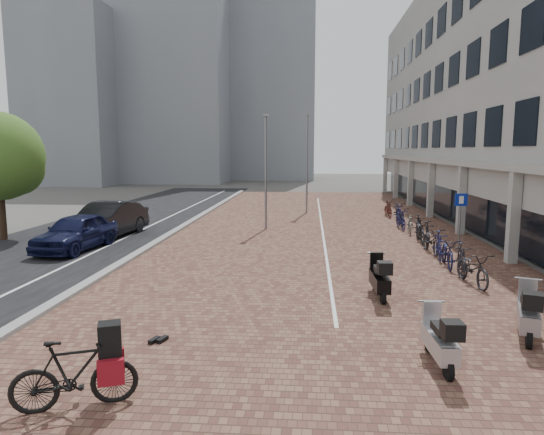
{
  "coord_description": "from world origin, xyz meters",
  "views": [
    {
      "loc": [
        1.57,
        -13.63,
        4.07
      ],
      "look_at": [
        0.0,
        6.0,
        1.3
      ],
      "focal_mm": 31.85,
      "sensor_mm": 36.0,
      "label": 1
    }
  ],
  "objects_px": {
    "scooter_front": "(528,311)",
    "scooter_back": "(440,338)",
    "hero_bike": "(74,373)",
    "car_navy": "(76,232)",
    "parking_sign": "(460,213)",
    "scooter_mid": "(380,277)",
    "car_dark": "(107,220)"
  },
  "relations": [
    {
      "from": "car_navy",
      "to": "parking_sign",
      "type": "relative_size",
      "value": 1.85
    },
    {
      "from": "car_navy",
      "to": "scooter_back",
      "type": "height_order",
      "value": "car_navy"
    },
    {
      "from": "car_navy",
      "to": "car_dark",
      "type": "xyz_separation_m",
      "value": [
        0.1,
        2.84,
        0.08
      ]
    },
    {
      "from": "hero_bike",
      "to": "scooter_mid",
      "type": "xyz_separation_m",
      "value": [
        5.59,
        6.26,
        -0.01
      ]
    },
    {
      "from": "scooter_front",
      "to": "scooter_back",
      "type": "xyz_separation_m",
      "value": [
        -2.28,
        -1.56,
        -0.05
      ]
    },
    {
      "from": "scooter_front",
      "to": "scooter_mid",
      "type": "relative_size",
      "value": 1.03
    },
    {
      "from": "scooter_front",
      "to": "parking_sign",
      "type": "distance_m",
      "value": 9.14
    },
    {
      "from": "hero_bike",
      "to": "scooter_back",
      "type": "bearing_deg",
      "value": -93.16
    },
    {
      "from": "scooter_mid",
      "to": "car_dark",
      "type": "bearing_deg",
      "value": 141.8
    },
    {
      "from": "car_navy",
      "to": "scooter_back",
      "type": "distance_m",
      "value": 15.46
    },
    {
      "from": "car_navy",
      "to": "parking_sign",
      "type": "xyz_separation_m",
      "value": [
        15.45,
        0.77,
        0.83
      ]
    },
    {
      "from": "car_navy",
      "to": "hero_bike",
      "type": "height_order",
      "value": "car_navy"
    },
    {
      "from": "hero_bike",
      "to": "scooter_mid",
      "type": "relative_size",
      "value": 1.16
    },
    {
      "from": "scooter_back",
      "to": "parking_sign",
      "type": "height_order",
      "value": "parking_sign"
    },
    {
      "from": "car_dark",
      "to": "hero_bike",
      "type": "bearing_deg",
      "value": -61.13
    },
    {
      "from": "car_navy",
      "to": "hero_bike",
      "type": "distance_m",
      "value": 13.17
    },
    {
      "from": "car_navy",
      "to": "hero_bike",
      "type": "bearing_deg",
      "value": -57.66
    },
    {
      "from": "scooter_front",
      "to": "scooter_mid",
      "type": "bearing_deg",
      "value": 155.93
    },
    {
      "from": "scooter_back",
      "to": "parking_sign",
      "type": "xyz_separation_m",
      "value": [
        3.48,
        10.57,
        1.01
      ]
    },
    {
      "from": "car_dark",
      "to": "hero_bike",
      "type": "distance_m",
      "value": 15.73
    },
    {
      "from": "car_navy",
      "to": "scooter_back",
      "type": "bearing_deg",
      "value": -33.35
    },
    {
      "from": "car_dark",
      "to": "scooter_mid",
      "type": "bearing_deg",
      "value": -29.03
    },
    {
      "from": "car_dark",
      "to": "scooter_mid",
      "type": "relative_size",
      "value": 2.93
    },
    {
      "from": "scooter_front",
      "to": "scooter_back",
      "type": "distance_m",
      "value": 2.76
    },
    {
      "from": "hero_bike",
      "to": "scooter_back",
      "type": "xyz_separation_m",
      "value": [
        6.11,
        2.01,
        -0.04
      ]
    },
    {
      "from": "hero_bike",
      "to": "scooter_front",
      "type": "distance_m",
      "value": 9.11
    },
    {
      "from": "hero_bike",
      "to": "scooter_mid",
      "type": "height_order",
      "value": "hero_bike"
    },
    {
      "from": "scooter_front",
      "to": "parking_sign",
      "type": "bearing_deg",
      "value": 102.3
    },
    {
      "from": "car_navy",
      "to": "parking_sign",
      "type": "distance_m",
      "value": 15.49
    },
    {
      "from": "scooter_front",
      "to": "car_navy",
      "type": "bearing_deg",
      "value": 169.89
    },
    {
      "from": "hero_bike",
      "to": "scooter_back",
      "type": "relative_size",
      "value": 1.21
    },
    {
      "from": "hero_bike",
      "to": "parking_sign",
      "type": "relative_size",
      "value": 0.84
    }
  ]
}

